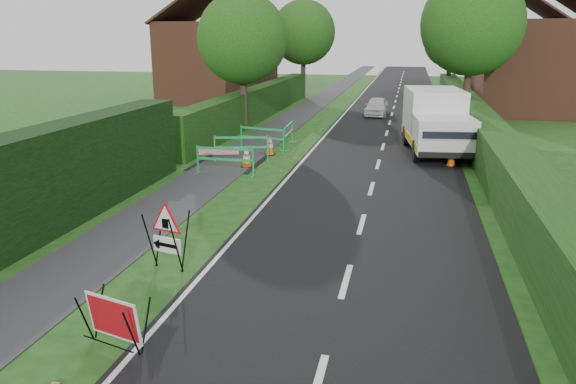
{
  "coord_description": "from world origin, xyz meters",
  "views": [
    {
      "loc": [
        3.52,
        -9.07,
        4.64
      ],
      "look_at": [
        0.99,
        2.62,
        1.29
      ],
      "focal_mm": 35.0,
      "sensor_mm": 36.0,
      "label": 1
    }
  ],
  "objects_px": {
    "red_rect_sign": "(113,319)",
    "hatchback_car": "(377,107)",
    "triangle_sign": "(165,231)",
    "works_van": "(436,120)"
  },
  "relations": [
    {
      "from": "triangle_sign",
      "to": "red_rect_sign",
      "type": "bearing_deg",
      "value": -66.2
    },
    {
      "from": "triangle_sign",
      "to": "hatchback_car",
      "type": "relative_size",
      "value": 0.38
    },
    {
      "from": "red_rect_sign",
      "to": "triangle_sign",
      "type": "distance_m",
      "value": 3.0
    },
    {
      "from": "hatchback_car",
      "to": "works_van",
      "type": "bearing_deg",
      "value": -72.4
    },
    {
      "from": "red_rect_sign",
      "to": "hatchback_car",
      "type": "xyz_separation_m",
      "value": [
        2.3,
        26.89,
        0.06
      ]
    },
    {
      "from": "triangle_sign",
      "to": "works_van",
      "type": "relative_size",
      "value": 0.21
    },
    {
      "from": "hatchback_car",
      "to": "triangle_sign",
      "type": "bearing_deg",
      "value": -94.81
    },
    {
      "from": "red_rect_sign",
      "to": "hatchback_car",
      "type": "bearing_deg",
      "value": 101.2
    },
    {
      "from": "works_van",
      "to": "hatchback_car",
      "type": "distance_m",
      "value": 10.97
    },
    {
      "from": "red_rect_sign",
      "to": "triangle_sign",
      "type": "xyz_separation_m",
      "value": [
        -0.46,
        2.94,
        0.36
      ]
    }
  ]
}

